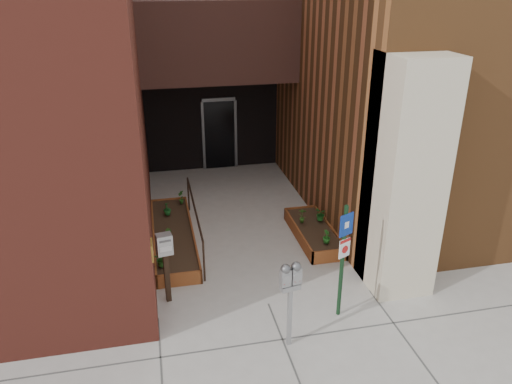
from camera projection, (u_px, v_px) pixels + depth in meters
ground at (268, 304)px, 9.17m from camera, size 80.00×80.00×0.00m
planter_left at (173, 237)px, 11.24m from camera, size 0.90×3.60×0.30m
planter_right at (314, 233)px, 11.40m from camera, size 0.80×2.20×0.30m
handrail at (195, 211)px, 11.04m from camera, size 0.04×3.34×0.90m
parking_meter at (291, 283)px, 7.71m from camera, size 0.35×0.19×1.54m
sign_post at (344, 250)px, 8.36m from camera, size 0.27×0.14×2.15m
payment_dropbox at (165, 254)px, 8.88m from camera, size 0.31×0.25×1.39m
shrub_left_a at (162, 258)px, 9.76m from camera, size 0.41×0.41×0.32m
shrub_left_b at (168, 237)px, 10.56m from camera, size 0.24×0.24×0.34m
shrub_left_c at (167, 208)px, 11.84m from camera, size 0.25×0.25×0.32m
shrub_left_d at (181, 197)px, 12.42m from camera, size 0.21×0.21×0.34m
shrub_right_a at (327, 237)px, 10.60m from camera, size 0.23×0.23×0.29m
shrub_right_b at (302, 215)px, 11.46m from camera, size 0.25×0.25×0.36m
shrub_right_c at (321, 214)px, 11.56m from camera, size 0.30×0.30×0.32m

